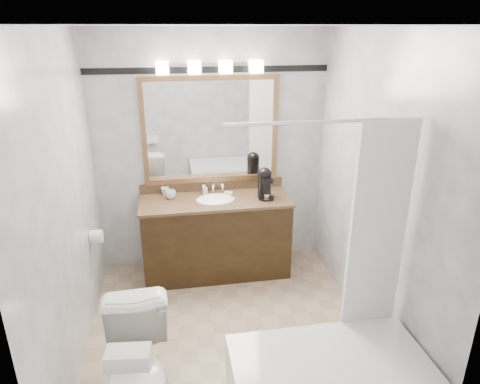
% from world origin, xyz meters
% --- Properties ---
extents(room, '(2.42, 2.62, 2.52)m').
position_xyz_m(room, '(0.00, 0.00, 1.25)').
color(room, tan).
rests_on(room, ground).
extents(vanity, '(1.53, 0.58, 0.97)m').
position_xyz_m(vanity, '(0.00, 1.02, 0.44)').
color(vanity, black).
rests_on(vanity, ground).
extents(mirror, '(1.40, 0.04, 1.10)m').
position_xyz_m(mirror, '(0.00, 1.28, 1.50)').
color(mirror, olive).
rests_on(mirror, room).
extents(vanity_light_bar, '(1.02, 0.14, 0.12)m').
position_xyz_m(vanity_light_bar, '(0.00, 1.23, 2.13)').
color(vanity_light_bar, silver).
rests_on(vanity_light_bar, room).
extents(accent_stripe, '(2.40, 0.01, 0.06)m').
position_xyz_m(accent_stripe, '(0.00, 1.29, 2.10)').
color(accent_stripe, black).
rests_on(accent_stripe, room).
extents(bathtub, '(1.30, 0.75, 1.96)m').
position_xyz_m(bathtub, '(0.55, -0.90, 0.28)').
color(bathtub, white).
rests_on(bathtub, ground).
extents(tp_roll, '(0.11, 0.12, 0.12)m').
position_xyz_m(tp_roll, '(-1.14, 0.66, 0.70)').
color(tp_roll, white).
rests_on(tp_roll, room).
extents(toilet, '(0.48, 0.80, 0.79)m').
position_xyz_m(toilet, '(-0.72, -0.78, 0.40)').
color(toilet, white).
rests_on(toilet, ground).
extents(tissue_box, '(0.25, 0.15, 0.10)m').
position_xyz_m(tissue_box, '(-0.72, -1.12, 0.84)').
color(tissue_box, white).
rests_on(tissue_box, toilet).
extents(coffee_maker, '(0.16, 0.21, 0.32)m').
position_xyz_m(coffee_maker, '(0.50, 0.98, 1.01)').
color(coffee_maker, black).
rests_on(coffee_maker, vanity).
extents(cup_left, '(0.11, 0.11, 0.08)m').
position_xyz_m(cup_left, '(-0.45, 1.12, 0.89)').
color(cup_left, white).
rests_on(cup_left, vanity).
extents(cup_right, '(0.09, 0.09, 0.08)m').
position_xyz_m(cup_right, '(-0.50, 1.23, 0.89)').
color(cup_right, white).
rests_on(cup_right, vanity).
extents(soap_bottle_a, '(0.06, 0.06, 0.10)m').
position_xyz_m(soap_bottle_a, '(-0.09, 1.18, 0.90)').
color(soap_bottle_a, white).
rests_on(soap_bottle_a, vanity).
extents(soap_bar, '(0.09, 0.07, 0.03)m').
position_xyz_m(soap_bar, '(0.15, 1.13, 0.86)').
color(soap_bar, beige).
rests_on(soap_bar, vanity).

